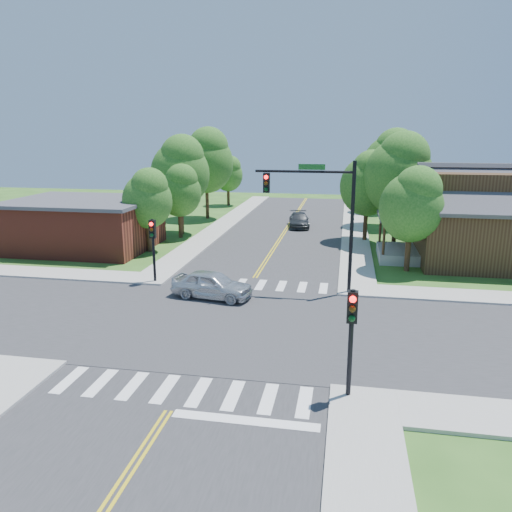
% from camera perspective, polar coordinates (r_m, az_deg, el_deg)
% --- Properties ---
extents(ground, '(100.00, 100.00, 0.00)m').
position_cam_1_polar(ground, '(23.26, -3.55, -7.83)').
color(ground, '#2C541A').
rests_on(ground, ground).
extents(road_ns, '(10.00, 90.00, 0.04)m').
position_cam_1_polar(road_ns, '(23.25, -3.55, -7.78)').
color(road_ns, '#2D2D30').
rests_on(road_ns, ground).
extents(road_ew, '(90.00, 10.00, 0.04)m').
position_cam_1_polar(road_ew, '(23.25, -3.55, -7.77)').
color(road_ew, '#2D2D30').
rests_on(road_ew, ground).
extents(intersection_patch, '(10.20, 10.20, 0.06)m').
position_cam_1_polar(intersection_patch, '(23.26, -3.55, -7.83)').
color(intersection_patch, '#2D2D30').
rests_on(intersection_patch, ground).
extents(sidewalk_ne, '(40.00, 40.00, 0.14)m').
position_cam_1_polar(sidewalk_ne, '(39.18, 25.68, -0.00)').
color(sidewalk_ne, '#9E9B93').
rests_on(sidewalk_ne, ground).
extents(sidewalk_nw, '(40.00, 40.00, 0.14)m').
position_cam_1_polar(sidewalk_nw, '(43.23, -19.11, 1.83)').
color(sidewalk_nw, '#9E9B93').
rests_on(sidewalk_nw, ground).
extents(crosswalk_north, '(8.85, 2.00, 0.01)m').
position_cam_1_polar(crosswalk_north, '(28.95, -0.62, -3.24)').
color(crosswalk_north, white).
rests_on(crosswalk_north, ground).
extents(crosswalk_south, '(8.85, 2.00, 0.01)m').
position_cam_1_polar(crosswalk_south, '(17.86, -8.47, -14.95)').
color(crosswalk_south, white).
rests_on(crosswalk_south, ground).
extents(centerline, '(0.30, 90.00, 0.01)m').
position_cam_1_polar(centerline, '(23.24, -3.55, -7.72)').
color(centerline, gold).
rests_on(centerline, ground).
extents(stop_bar, '(4.60, 0.45, 0.09)m').
position_cam_1_polar(stop_bar, '(16.14, -1.25, -18.41)').
color(stop_bar, white).
rests_on(stop_bar, ground).
extents(signal_mast_ne, '(5.30, 0.42, 7.20)m').
position_cam_1_polar(signal_mast_ne, '(26.82, 7.38, 5.79)').
color(signal_mast_ne, black).
rests_on(signal_mast_ne, ground).
extents(signal_pole_se, '(0.34, 0.42, 3.80)m').
position_cam_1_polar(signal_pole_se, '(16.44, 10.86, -7.61)').
color(signal_pole_se, black).
rests_on(signal_pole_se, ground).
extents(signal_pole_nw, '(0.34, 0.42, 3.80)m').
position_cam_1_polar(signal_pole_nw, '(29.27, -11.70, 1.95)').
color(signal_pole_nw, black).
rests_on(signal_pole_nw, ground).
extents(house_ne, '(13.05, 8.80, 7.11)m').
position_cam_1_polar(house_ne, '(36.90, 25.77, 4.37)').
color(house_ne, '#332012').
rests_on(house_ne, ground).
extents(building_nw, '(10.40, 8.40, 3.73)m').
position_cam_1_polar(building_nw, '(39.87, -19.10, 3.51)').
color(building_nw, maroon).
rests_on(building_nw, ground).
extents(tree_e_a, '(3.93, 3.73, 6.68)m').
position_cam_1_polar(tree_e_a, '(32.38, 17.50, 5.82)').
color(tree_e_a, '#382314').
rests_on(tree_e_a, ground).
extents(tree_e_b, '(5.14, 4.88, 8.73)m').
position_cam_1_polar(tree_e_b, '(39.11, 16.09, 9.23)').
color(tree_e_b, '#382314').
rests_on(tree_e_b, ground).
extents(tree_e_c, '(5.29, 5.02, 8.99)m').
position_cam_1_polar(tree_e_c, '(47.46, 15.34, 10.25)').
color(tree_e_c, '#382314').
rests_on(tree_e_c, ground).
extents(tree_e_d, '(4.42, 4.20, 7.52)m').
position_cam_1_polar(tree_e_d, '(55.78, 14.41, 9.81)').
color(tree_e_d, '#382314').
rests_on(tree_e_d, ground).
extents(tree_w_a, '(3.63, 3.45, 6.18)m').
position_cam_1_polar(tree_w_a, '(37.04, -12.26, 6.60)').
color(tree_w_a, '#382314').
rests_on(tree_w_a, ground).
extents(tree_w_b, '(4.98, 4.73, 8.47)m').
position_cam_1_polar(tree_w_b, '(42.99, -8.61, 9.77)').
color(tree_w_b, '#382314').
rests_on(tree_w_b, ground).
extents(tree_w_c, '(5.37, 5.10, 9.13)m').
position_cam_1_polar(tree_w_c, '(50.61, -5.64, 10.98)').
color(tree_w_c, '#382314').
rests_on(tree_w_c, ground).
extents(tree_w_d, '(3.47, 3.30, 5.91)m').
position_cam_1_polar(tree_w_d, '(59.77, -3.15, 9.46)').
color(tree_w_d, '#382314').
rests_on(tree_w_d, ground).
extents(tree_house, '(4.30, 4.09, 7.31)m').
position_cam_1_polar(tree_house, '(40.55, 12.75, 8.26)').
color(tree_house, '#382314').
rests_on(tree_house, ground).
extents(tree_bldg, '(3.66, 3.48, 6.23)m').
position_cam_1_polar(tree_bldg, '(41.64, -8.71, 7.60)').
color(tree_bldg, '#382314').
rests_on(tree_bldg, ground).
extents(car_silver, '(3.18, 4.91, 1.47)m').
position_cam_1_polar(car_silver, '(26.58, -5.05, -3.33)').
color(car_silver, silver).
rests_on(car_silver, ground).
extents(car_dgrey, '(2.95, 4.89, 1.28)m').
position_cam_1_polar(car_dgrey, '(46.35, 4.95, 4.06)').
color(car_dgrey, '#313436').
rests_on(car_dgrey, ground).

